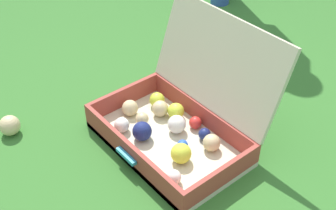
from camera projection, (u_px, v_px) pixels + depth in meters
name	position (u px, v px, depth m)	size (l,w,h in m)	color
ground_plane	(162.00, 159.00, 1.76)	(16.00, 16.00, 0.00)	#336B28
open_suitcase	(180.00, 117.00, 1.80)	(0.64, 0.55, 0.49)	beige
stray_ball_on_grass	(10.00, 125.00, 1.85)	(0.09, 0.09, 0.09)	#D1B784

